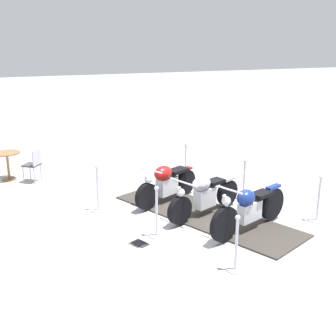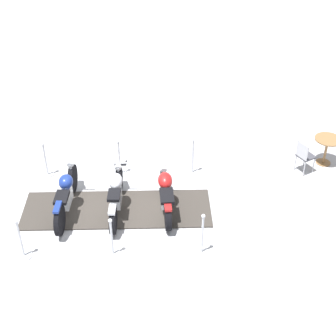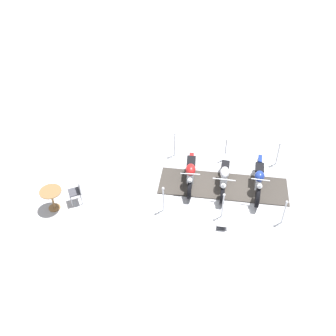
# 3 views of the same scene
# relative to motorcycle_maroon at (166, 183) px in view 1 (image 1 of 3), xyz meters

# --- Properties ---
(ground_plane) EXTENTS (80.00, 80.00, 0.00)m
(ground_plane) POSITION_rel_motorcycle_maroon_xyz_m (0.50, -1.08, -0.51)
(ground_plane) COLOR #B2B2B7
(display_platform) EXTENTS (3.12, 4.77, 0.04)m
(display_platform) POSITION_rel_motorcycle_maroon_xyz_m (0.50, -1.08, -0.49)
(display_platform) COLOR #38332D
(display_platform) RESTS_ON ground_plane
(motorcycle_maroon) EXTENTS (1.90, 1.07, 0.92)m
(motorcycle_maroon) POSITION_rel_motorcycle_maroon_xyz_m (0.00, 0.00, 0.00)
(motorcycle_maroon) COLOR black
(motorcycle_maroon) RESTS_ON display_platform
(motorcycle_chrome) EXTENTS (2.11, 1.07, 0.92)m
(motorcycle_chrome) POSITION_rel_motorcycle_maroon_xyz_m (0.47, -1.09, -0.01)
(motorcycle_chrome) COLOR black
(motorcycle_chrome) RESTS_ON display_platform
(motorcycle_navy) EXTENTS (2.20, 0.97, 1.05)m
(motorcycle_navy) POSITION_rel_motorcycle_maroon_xyz_m (0.94, -2.18, 0.01)
(motorcycle_navy) COLOR black
(motorcycle_navy) RESTS_ON display_platform
(stanchion_left_rear) EXTENTS (0.36, 0.36, 1.05)m
(stanchion_left_rear) POSITION_rel_motorcycle_maroon_xyz_m (2.65, -2.27, -0.20)
(stanchion_left_rear) COLOR silver
(stanchion_left_rear) RESTS_ON ground_plane
(stanchion_left_front) EXTENTS (0.33, 0.33, 1.11)m
(stanchion_left_front) POSITION_rel_motorcycle_maroon_xyz_m (1.10, 1.30, -0.15)
(stanchion_left_front) COLOR silver
(stanchion_left_front) RESTS_ON ground_plane
(stanchion_right_mid) EXTENTS (0.33, 0.33, 1.07)m
(stanchion_right_mid) POSITION_rel_motorcycle_maroon_xyz_m (-0.88, -1.68, -0.17)
(stanchion_right_mid) COLOR silver
(stanchion_right_mid) RESTS_ON ground_plane
(stanchion_right_rear) EXTENTS (0.31, 0.31, 1.03)m
(stanchion_right_rear) POSITION_rel_motorcycle_maroon_xyz_m (-0.10, -3.46, -0.16)
(stanchion_right_rear) COLOR silver
(stanchion_right_rear) RESTS_ON ground_plane
(stanchion_left_mid) EXTENTS (0.31, 0.31, 1.03)m
(stanchion_left_mid) POSITION_rel_motorcycle_maroon_xyz_m (1.88, -0.48, -0.17)
(stanchion_left_mid) COLOR silver
(stanchion_left_mid) RESTS_ON ground_plane
(stanchion_right_front) EXTENTS (0.35, 0.35, 1.10)m
(stanchion_right_front) POSITION_rel_motorcycle_maroon_xyz_m (-1.65, 0.11, -0.17)
(stanchion_right_front) COLOR silver
(stanchion_right_front) RESTS_ON ground_plane
(info_placard) EXTENTS (0.35, 0.38, 0.22)m
(info_placard) POSITION_rel_motorcycle_maroon_xyz_m (-1.30, -1.89, -0.44)
(info_placard) COLOR #333338
(info_placard) RESTS_ON ground_plane
(cafe_table) EXTENTS (0.72, 0.72, 0.79)m
(cafe_table) POSITION_rel_motorcycle_maroon_xyz_m (-3.45, 3.34, 0.08)
(cafe_table) COLOR olive
(cafe_table) RESTS_ON ground_plane
(cafe_chair_near_table) EXTENTS (0.56, 0.56, 0.94)m
(cafe_chair_near_table) POSITION_rel_motorcycle_maroon_xyz_m (-2.80, 2.84, 0.04)
(cafe_chair_near_table) COLOR #B7B7BC
(cafe_chair_near_table) RESTS_ON ground_plane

